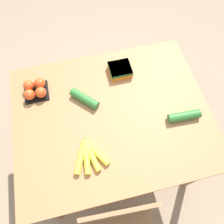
% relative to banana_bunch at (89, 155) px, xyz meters
% --- Properties ---
extents(ground_plane, '(12.00, 12.00, 0.00)m').
position_rel_banana_bunch_xyz_m(ground_plane, '(-0.18, -0.22, -0.79)').
color(ground_plane, gray).
extents(dining_table, '(1.19, 0.96, 0.77)m').
position_rel_banana_bunch_xyz_m(dining_table, '(-0.18, -0.22, -0.12)').
color(dining_table, '#9E7044').
rests_on(dining_table, ground_plane).
extents(banana_bunch, '(0.20, 0.20, 0.03)m').
position_rel_banana_bunch_xyz_m(banana_bunch, '(0.00, 0.00, 0.00)').
color(banana_bunch, brown).
rests_on(banana_bunch, dining_table).
extents(tomato_pack, '(0.15, 0.15, 0.08)m').
position_rel_banana_bunch_xyz_m(tomato_pack, '(0.25, -0.48, 0.02)').
color(tomato_pack, black).
rests_on(tomato_pack, dining_table).
extents(carrot_bag, '(0.14, 0.13, 0.05)m').
position_rel_banana_bunch_xyz_m(carrot_bag, '(-0.31, -0.51, 0.01)').
color(carrot_bag, orange).
rests_on(carrot_bag, dining_table).
extents(cucumber_near, '(0.19, 0.06, 0.05)m').
position_rel_banana_bunch_xyz_m(cucumber_near, '(-0.59, -0.09, 0.01)').
color(cucumber_near, '#2D702D').
rests_on(cucumber_near, dining_table).
extents(cucumber_far, '(0.17, 0.18, 0.05)m').
position_rel_banana_bunch_xyz_m(cucumber_far, '(-0.04, -0.35, 0.01)').
color(cucumber_far, '#2D702D').
rests_on(cucumber_far, dining_table).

